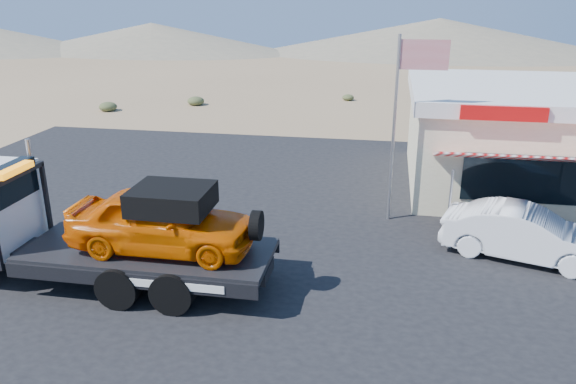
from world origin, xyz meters
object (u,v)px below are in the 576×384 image
(white_sedan, at_px, (525,234))
(flagpole, at_px, (403,109))
(jerky_store, at_px, (547,137))
(tow_truck, at_px, (85,223))

(white_sedan, height_order, flagpole, flagpole)
(white_sedan, bearing_deg, jerky_store, 0.84)
(tow_truck, bearing_deg, jerky_store, 36.88)
(tow_truck, relative_size, jerky_store, 0.87)
(jerky_store, relative_size, flagpole, 1.73)
(jerky_store, bearing_deg, flagpole, -141.21)
(tow_truck, height_order, jerky_store, jerky_store)
(tow_truck, relative_size, flagpole, 1.51)
(white_sedan, relative_size, jerky_store, 0.43)
(tow_truck, xyz_separation_m, white_sedan, (11.50, 3.38, -0.86))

